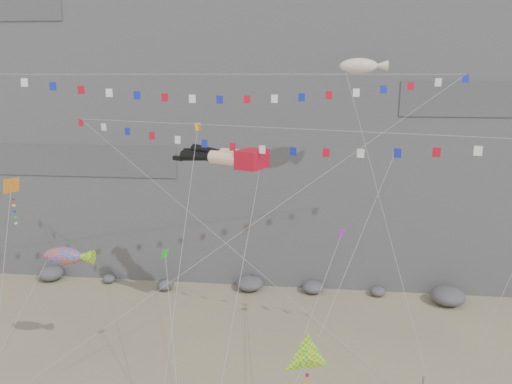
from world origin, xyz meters
TOP-DOWN VIEW (x-y plane):
  - cliff at (0.00, 32.00)m, footprint 80.00×28.00m
  - talus_boulders at (0.00, 17.00)m, footprint 60.00×3.00m
  - legs_kite at (-0.32, 7.48)m, footprint 7.31×18.50m
  - flag_banner_upper at (0.14, 7.24)m, footprint 31.44×12.91m
  - flag_banner_lower at (3.34, 5.47)m, footprint 31.31×11.22m
  - harlequin_kite at (-12.96, 1.45)m, footprint 2.02×6.58m
  - fish_windsock at (-10.19, 1.81)m, footprint 6.03×6.43m
  - delta_kite at (5.62, -3.57)m, footprint 5.13×6.30m
  - blimp_windsock at (8.91, 12.28)m, footprint 6.62×14.08m
  - small_kite_a at (-2.65, 8.26)m, footprint 1.22×14.56m
  - small_kite_b at (7.68, 6.03)m, footprint 5.61×13.39m
  - small_kite_c at (-3.17, 1.05)m, footprint 3.38×7.71m
  - small_kite_d at (11.02, 7.64)m, footprint 8.42×14.16m

SIDE VIEW (x-z plane):
  - talus_boulders at x=0.00m, z-range 0.00..1.20m
  - delta_kite at x=5.62m, z-range 1.35..10.16m
  - fish_windsock at x=-10.19m, z-range 3.11..14.23m
  - small_kite_c at x=-3.17m, z-range 3.31..15.33m
  - small_kite_b at x=7.68m, z-range 1.05..17.59m
  - harlequin_kite at x=-12.96m, z-range 6.02..20.59m
  - small_kite_d at x=11.02m, z-range 3.57..25.03m
  - legs_kite at x=-0.32m, z-range 4.01..24.79m
  - small_kite_a at x=-2.65m, z-range 5.38..26.82m
  - flag_banner_lower at x=3.34m, z-range 6.41..26.93m
  - flag_banner_upper at x=0.14m, z-range 6.67..33.43m
  - blimp_windsock at x=8.91m, z-range 8.16..33.08m
  - cliff at x=0.00m, z-range 0.00..50.00m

